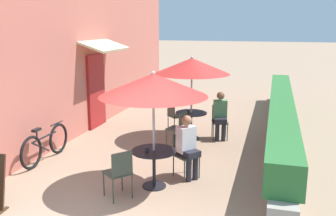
# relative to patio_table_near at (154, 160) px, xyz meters

# --- Properties ---
(cafe_facade_wall) EXTENTS (0.98, 11.30, 4.20)m
(cafe_facade_wall) POSITION_rel_patio_table_near_xyz_m (-3.04, 3.95, 1.57)
(cafe_facade_wall) COLOR #C66B5B
(cafe_facade_wall) RESTS_ON ground_plane
(planter_hedge) EXTENTS (0.60, 10.30, 1.01)m
(planter_hedge) POSITION_rel_patio_table_near_xyz_m (2.25, 3.98, 0.01)
(planter_hedge) COLOR gray
(planter_hedge) RESTS_ON ground_plane
(patio_table_near) EXTENTS (0.81, 0.81, 0.70)m
(patio_table_near) POSITION_rel_patio_table_near_xyz_m (0.00, 0.00, 0.00)
(patio_table_near) COLOR black
(patio_table_near) RESTS_ON ground_plane
(patio_umbrella_near) EXTENTS (1.92, 1.92, 2.15)m
(patio_umbrella_near) POSITION_rel_patio_table_near_xyz_m (-0.00, -0.00, 1.38)
(patio_umbrella_near) COLOR #B7B7BC
(patio_umbrella_near) RESTS_ON ground_plane
(cafe_chair_near_left) EXTENTS (0.56, 0.56, 0.87)m
(cafe_chair_near_left) POSITION_rel_patio_table_near_xyz_m (0.41, 0.63, -0.01)
(cafe_chair_near_left) COLOR #384238
(cafe_chair_near_left) RESTS_ON ground_plane
(seated_patron_near_left) EXTENTS (0.51, 0.50, 1.25)m
(seated_patron_near_left) POSITION_rel_patio_table_near_xyz_m (0.50, 0.56, 0.16)
(seated_patron_near_left) COLOR #23232D
(seated_patron_near_left) RESTS_ON ground_plane
(cafe_chair_near_right) EXTENTS (0.56, 0.56, 0.87)m
(cafe_chair_near_right) POSITION_rel_patio_table_near_xyz_m (-0.41, -0.63, -0.01)
(cafe_chair_near_right) COLOR #384238
(cafe_chair_near_right) RESTS_ON ground_plane
(coffee_cup_near) EXTENTS (0.07, 0.07, 0.09)m
(coffee_cup_near) POSITION_rel_patio_table_near_xyz_m (-0.09, -0.11, 0.23)
(coffee_cup_near) COLOR #232328
(coffee_cup_near) RESTS_ON patio_table_near
(patio_table_mid) EXTENTS (0.81, 0.81, 0.70)m
(patio_table_mid) POSITION_rel_patio_table_near_xyz_m (0.01, 3.08, 0.00)
(patio_table_mid) COLOR black
(patio_table_mid) RESTS_ON ground_plane
(patio_umbrella_mid) EXTENTS (1.92, 1.92, 2.15)m
(patio_umbrella_mid) POSITION_rel_patio_table_near_xyz_m (0.01, 3.08, 1.38)
(patio_umbrella_mid) COLOR #B7B7BC
(patio_umbrella_mid) RESTS_ON ground_plane
(cafe_chair_mid_left) EXTENTS (0.57, 0.57, 0.87)m
(cafe_chair_mid_left) POSITION_rel_patio_table_near_xyz_m (-0.57, 3.56, -0.01)
(cafe_chair_mid_left) COLOR #384238
(cafe_chair_mid_left) RESTS_ON ground_plane
(cafe_chair_mid_right) EXTENTS (0.49, 0.49, 0.87)m
(cafe_chair_mid_right) POSITION_rel_patio_table_near_xyz_m (-0.12, 2.34, -0.01)
(cafe_chair_mid_right) COLOR #384238
(cafe_chair_mid_right) RESTS_ON ground_plane
(cafe_chair_mid_back) EXTENTS (0.49, 0.49, 0.87)m
(cafe_chair_mid_back) POSITION_rel_patio_table_near_xyz_m (0.71, 3.34, -0.01)
(cafe_chair_mid_back) COLOR #384238
(cafe_chair_mid_back) RESTS_ON ground_plane
(seated_patron_mid_back) EXTENTS (0.41, 0.47, 1.25)m
(seated_patron_mid_back) POSITION_rel_patio_table_near_xyz_m (0.74, 3.23, 0.16)
(seated_patron_mid_back) COLOR #23232D
(seated_patron_mid_back) RESTS_ON ground_plane
(coffee_cup_mid) EXTENTS (0.07, 0.07, 0.09)m
(coffee_cup_mid) POSITION_rel_patio_table_near_xyz_m (-0.06, 2.96, 0.23)
(coffee_cup_mid) COLOR #232328
(coffee_cup_mid) RESTS_ON patio_table_mid
(bicycle_leaning) EXTENTS (0.10, 1.72, 0.80)m
(bicycle_leaning) POSITION_rel_patio_table_near_xyz_m (-2.70, 0.63, -0.15)
(bicycle_leaning) COLOR black
(bicycle_leaning) RESTS_ON ground_plane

